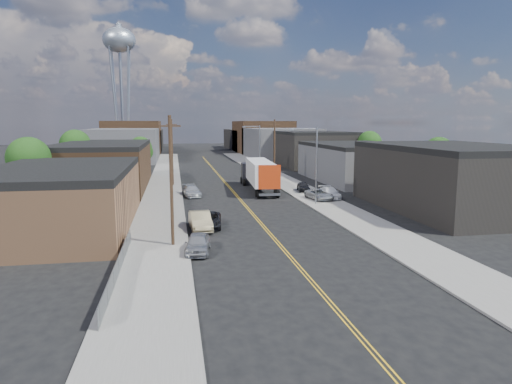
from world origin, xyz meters
name	(u,v)px	position (x,y,z in m)	size (l,w,h in m)	color
ground	(218,174)	(0.00, 60.00, 0.00)	(260.00, 260.00, 0.00)	black
centerline	(227,184)	(0.00, 45.00, 0.01)	(0.32, 120.00, 0.01)	gold
sidewalk_left	(164,185)	(-9.50, 45.00, 0.07)	(5.00, 140.00, 0.15)	slate
sidewalk_right	(286,182)	(9.50, 45.00, 0.07)	(5.00, 140.00, 0.15)	slate
warehouse_tan	(61,198)	(-18.00, 18.00, 2.80)	(12.00, 22.00, 5.60)	#916443
warehouse_brown	(104,166)	(-18.00, 44.00, 3.30)	(12.00, 26.00, 6.60)	#4B311E
industrial_right_a	(453,177)	(21.99, 20.00, 3.55)	(14.00, 22.00, 7.10)	black
industrial_right_b	(359,162)	(22.00, 46.00, 3.05)	(14.00, 24.00, 6.10)	#38383B
industrial_right_c	(312,149)	(22.00, 72.00, 3.80)	(14.00, 22.00, 7.60)	black
skyline_left_a	(125,145)	(-20.00, 95.00, 4.00)	(16.00, 30.00, 8.00)	#38383B
skyline_right_a	(280,143)	(20.00, 95.00, 4.00)	(16.00, 30.00, 8.00)	#38383B
skyline_left_b	(134,138)	(-20.00, 120.00, 5.00)	(16.00, 26.00, 10.00)	#4B311E
skyline_right_b	(262,137)	(20.00, 120.00, 5.00)	(16.00, 26.00, 10.00)	#4B311E
skyline_left_c	(139,140)	(-20.00, 140.00, 3.50)	(16.00, 40.00, 7.00)	black
skyline_right_c	(251,139)	(20.00, 140.00, 3.50)	(16.00, 40.00, 7.00)	black
water_tower	(119,45)	(-22.00, 110.00, 30.65)	(9.00, 9.00, 36.90)	gray
streetlight_near	(313,159)	(7.60, 25.00, 5.33)	(3.39, 0.25, 9.00)	gray
streetlight_far	(258,145)	(7.60, 60.00, 5.33)	(3.39, 0.25, 9.00)	gray
utility_pole_left_near	(171,180)	(-8.20, 10.00, 5.14)	(1.60, 0.26, 10.00)	black
utility_pole_left_far	(172,152)	(-8.20, 45.00, 5.14)	(1.60, 0.26, 10.00)	black
utility_pole_right	(274,150)	(8.20, 48.00, 5.14)	(1.60, 0.26, 10.00)	black
chainlink_fence	(119,266)	(-11.50, 3.50, 0.66)	(0.05, 16.00, 1.22)	slate
tree_left_near	(29,161)	(-23.94, 30.00, 5.18)	(4.85, 4.76, 7.91)	black
tree_left_mid	(76,147)	(-23.94, 55.00, 5.48)	(5.10, 5.04, 8.37)	black
tree_left_far	(141,150)	(-13.94, 62.00, 4.57)	(4.35, 4.20, 6.97)	black
tree_right_near	(439,155)	(30.06, 36.00, 4.87)	(4.60, 4.48, 7.44)	black
tree_right_far	(370,145)	(30.06, 60.00, 5.18)	(4.85, 4.76, 7.91)	black
semi_truck	(258,173)	(3.65, 38.27, 2.44)	(3.62, 16.50, 4.28)	silver
car_left_a	(198,243)	(-6.40, 7.88, 0.72)	(1.70, 4.23, 1.44)	#A2A4A7
car_left_b	(200,221)	(-5.80, 15.15, 0.82)	(1.73, 4.97, 1.64)	#91845F
car_left_c	(209,220)	(-5.00, 16.00, 0.68)	(2.26, 4.90, 1.36)	black
car_left_d	(191,191)	(-5.85, 34.19, 0.70)	(1.97, 4.86, 1.41)	#B5B8BA
car_right_lot_a	(319,194)	(9.40, 28.00, 0.79)	(2.14, 4.63, 1.29)	#B0B3B5
car_right_lot_b	(330,193)	(11.00, 28.77, 0.83)	(1.90, 4.66, 1.35)	white
car_right_lot_c	(303,187)	(9.43, 35.04, 0.79)	(1.50, 3.74, 1.27)	black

